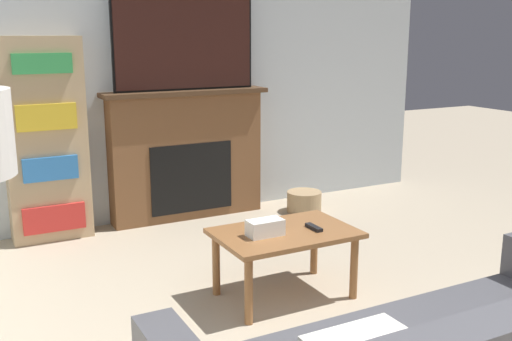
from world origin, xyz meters
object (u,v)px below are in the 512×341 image
fireplace (187,154)px  storage_basket (304,201)px  coffee_table (285,240)px  tv (185,43)px  bookshelf (46,141)px

fireplace → storage_basket: fireplace is taller
storage_basket → coffee_table: bearing=-126.1°
fireplace → tv: (0.00, -0.02, 0.97)m
fireplace → coffee_table: 1.89m
coffee_table → storage_basket: 1.91m
tv → storage_basket: bearing=-18.2°
storage_basket → fireplace: bearing=160.8°
bookshelf → coffee_table: bearing=-59.0°
fireplace → bookshelf: bookshelf is taller
tv → fireplace: bearing=90.0°
coffee_table → bookshelf: bookshelf is taller
tv → bookshelf: tv is taller
coffee_table → bookshelf: bearing=121.0°
tv → bookshelf: (-1.20, -0.00, -0.75)m
coffee_table → bookshelf: (-1.12, 1.86, 0.43)m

